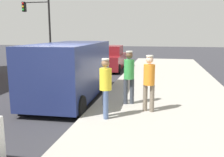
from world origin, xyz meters
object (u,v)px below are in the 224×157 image
at_px(parked_van, 71,69).
at_px(traffic_light_corner, 40,21).
at_px(parking_meter_near, 103,74).
at_px(pedestrian_in_orange, 149,80).
at_px(pedestrian_in_yellow, 106,84).
at_px(parked_sedan_ahead, 110,59).
at_px(pedestrian_in_green, 129,74).

bearing_deg(parked_van, traffic_light_corner, 122.22).
bearing_deg(parked_van, parking_meter_near, -33.73).
distance_m(pedestrian_in_orange, traffic_light_corner, 15.58).
bearing_deg(traffic_light_corner, pedestrian_in_yellow, -56.38).
relative_size(parking_meter_near, parked_van, 0.29).
xyz_separation_m(parking_meter_near, pedestrian_in_orange, (1.53, -0.43, -0.04)).
bearing_deg(parked_sedan_ahead, pedestrian_in_yellow, -78.52).
relative_size(pedestrian_in_orange, traffic_light_corner, 0.33).
height_order(parking_meter_near, pedestrian_in_yellow, pedestrian_in_yellow).
height_order(pedestrian_in_orange, traffic_light_corner, traffic_light_corner).
height_order(parking_meter_near, pedestrian_in_orange, pedestrian_in_orange).
relative_size(parking_meter_near, pedestrian_in_green, 0.85).
relative_size(pedestrian_in_yellow, pedestrian_in_orange, 0.98).
distance_m(pedestrian_in_yellow, parked_van, 2.95).
bearing_deg(pedestrian_in_orange, parking_meter_near, 164.35).
height_order(pedestrian_in_green, pedestrian_in_orange, pedestrian_in_green).
height_order(pedestrian_in_green, parked_sedan_ahead, pedestrian_in_green).
bearing_deg(pedestrian_in_yellow, pedestrian_in_orange, 36.13).
relative_size(parked_sedan_ahead, traffic_light_corner, 0.86).
relative_size(parking_meter_near, pedestrian_in_orange, 0.88).
xyz_separation_m(pedestrian_in_green, pedestrian_in_yellow, (-0.45, -1.53, -0.07)).
bearing_deg(parked_sedan_ahead, parking_meter_near, -79.25).
bearing_deg(parked_van, parked_sedan_ahead, 91.36).
xyz_separation_m(pedestrian_in_yellow, parked_sedan_ahead, (-2.06, 10.16, -0.37)).
distance_m(pedestrian_in_orange, parked_van, 3.35).
bearing_deg(parked_van, pedestrian_in_orange, -25.26).
xyz_separation_m(pedestrian_in_green, pedestrian_in_orange, (0.70, -0.69, -0.04)).
height_order(pedestrian_in_green, traffic_light_corner, traffic_light_corner).
distance_m(pedestrian_in_green, parked_van, 2.44).
height_order(parking_meter_near, traffic_light_corner, traffic_light_corner).
bearing_deg(traffic_light_corner, pedestrian_in_green, -51.51).
distance_m(parked_van, traffic_light_corner, 12.69).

